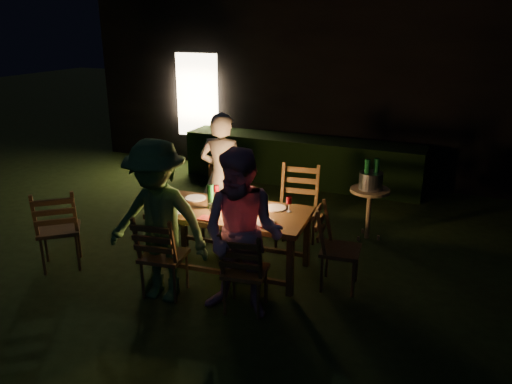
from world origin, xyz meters
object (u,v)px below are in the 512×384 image
at_px(person_opp_right, 242,235).
at_px(bottle_bucket_a, 367,177).
at_px(chair_far_left, 222,215).
at_px(lantern, 237,196).
at_px(ice_bucket, 371,181).
at_px(dining_table, 231,216).
at_px(person_house_side, 223,177).
at_px(chair_near_left, 164,269).
at_px(chair_end, 338,262).
at_px(chair_spare, 60,243).
at_px(bottle_table, 210,196).
at_px(bottle_bucket_b, 376,177).
at_px(side_table, 370,195).
at_px(chair_far_right, 296,224).
at_px(person_opp_left, 158,222).
at_px(chair_near_right, 245,285).

height_order(person_opp_right, bottle_bucket_a, person_opp_right).
bearing_deg(person_opp_right, chair_far_left, 119.53).
bearing_deg(lantern, ice_bucket, 49.57).
xyz_separation_m(dining_table, person_opp_right, (0.50, -0.79, 0.18)).
bearing_deg(person_house_side, chair_near_left, 90.06).
distance_m(chair_far_left, chair_end, 1.85).
bearing_deg(chair_spare, bottle_bucket_a, -4.56).
distance_m(dining_table, chair_end, 1.28).
distance_m(person_opp_right, bottle_table, 1.08).
bearing_deg(person_opp_right, dining_table, 118.76).
relative_size(chair_spare, bottle_bucket_b, 3.20).
bearing_deg(chair_spare, bottle_table, -15.62).
bearing_deg(lantern, chair_far_left, 128.67).
height_order(chair_far_left, chair_end, chair_far_left).
height_order(chair_near_left, person_house_side, person_house_side).
bearing_deg(chair_near_left, ice_bucket, 45.37).
distance_m(side_table, bottle_bucket_a, 0.25).
xyz_separation_m(ice_bucket, bottle_bucket_a, (-0.05, -0.04, 0.05)).
bearing_deg(bottle_bucket_b, side_table, -141.34).
bearing_deg(dining_table, person_opp_right, -61.24).
height_order(chair_spare, person_house_side, person_house_side).
bearing_deg(ice_bucket, chair_spare, -144.36).
distance_m(chair_far_right, side_table, 1.06).
bearing_deg(bottle_table, chair_far_right, 47.91).
xyz_separation_m(side_table, bottle_bucket_b, (0.05, 0.04, 0.24)).
distance_m(chair_far_right, bottle_bucket_b, 1.21).
distance_m(bottle_table, side_table, 2.15).
relative_size(person_opp_right, person_opp_left, 0.99).
height_order(lantern, ice_bucket, lantern).
xyz_separation_m(chair_far_left, person_house_side, (-0.00, 0.05, 0.51)).
bearing_deg(chair_end, lantern, -94.73).
bearing_deg(chair_end, chair_far_left, -116.94).
bearing_deg(person_opp_left, chair_spare, 171.97).
distance_m(dining_table, chair_near_right, 0.97).
bearing_deg(dining_table, person_opp_left, -118.76).
xyz_separation_m(dining_table, chair_far_right, (0.50, 0.81, -0.33)).
bearing_deg(lantern, chair_near_right, -60.00).
bearing_deg(chair_far_left, side_table, -165.50).
height_order(chair_spare, person_opp_left, person_opp_left).
bearing_deg(side_table, bottle_table, -135.26).
xyz_separation_m(lantern, bottle_bucket_a, (1.17, 1.39, -0.03)).
relative_size(person_opp_right, bottle_bucket_a, 5.21).
relative_size(chair_near_right, bottle_table, 3.30).
relative_size(lantern, ice_bucket, 1.17).
distance_m(bottle_table, bottle_bucket_a, 2.07).
bearing_deg(chair_end, chair_near_left, -67.65).
height_order(chair_far_left, ice_bucket, chair_far_left).
height_order(dining_table, chair_spare, chair_spare).
bearing_deg(chair_end, ice_bucket, 172.26).
relative_size(dining_table, chair_end, 1.89).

